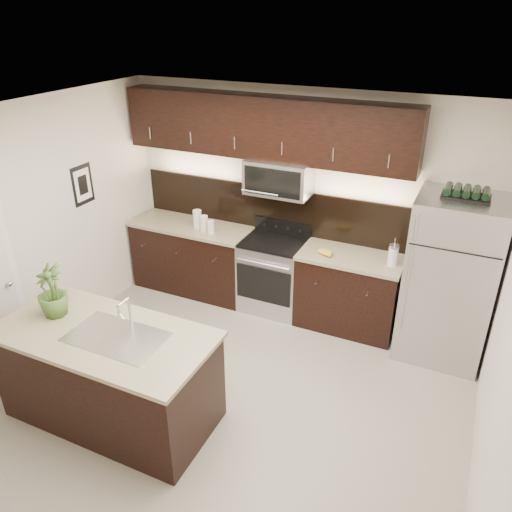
{
  "coord_description": "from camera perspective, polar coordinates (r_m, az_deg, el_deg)",
  "views": [
    {
      "loc": [
        1.84,
        -3.36,
        3.49
      ],
      "look_at": [
        0.04,
        0.55,
        1.31
      ],
      "focal_mm": 35.0,
      "sensor_mm": 36.0,
      "label": 1
    }
  ],
  "objects": [
    {
      "name": "ground",
      "position": [
        5.19,
        -3.01,
        -15.55
      ],
      "size": [
        4.5,
        4.5,
        0.0
      ],
      "primitive_type": "plane",
      "color": "gray",
      "rests_on": "ground"
    },
    {
      "name": "room_walls",
      "position": [
        4.26,
        -5.11,
        1.73
      ],
      "size": [
        4.52,
        4.02,
        2.71
      ],
      "color": "beige",
      "rests_on": "ground"
    },
    {
      "name": "counter_run",
      "position": [
        6.32,
        0.29,
        -1.74
      ],
      "size": [
        3.51,
        0.65,
        0.94
      ],
      "color": "black",
      "rests_on": "ground"
    },
    {
      "name": "upper_fixtures",
      "position": [
        5.83,
        1.19,
        13.41
      ],
      "size": [
        3.49,
        0.4,
        1.66
      ],
      "color": "black",
      "rests_on": "counter_run"
    },
    {
      "name": "island",
      "position": [
        4.86,
        -16.37,
        -12.91
      ],
      "size": [
        1.96,
        0.96,
        0.94
      ],
      "color": "black",
      "rests_on": "ground"
    },
    {
      "name": "sink_faucet",
      "position": [
        4.49,
        -15.6,
        -8.69
      ],
      "size": [
        0.84,
        0.5,
        0.28
      ],
      "color": "silver",
      "rests_on": "island"
    },
    {
      "name": "refrigerator",
      "position": [
        5.62,
        21.22,
        -2.52
      ],
      "size": [
        0.88,
        0.79,
        1.82
      ],
      "primitive_type": "cube",
      "color": "#B2B2B7",
      "rests_on": "ground"
    },
    {
      "name": "wine_rack",
      "position": [
        5.25,
        22.94,
        6.65
      ],
      "size": [
        0.45,
        0.28,
        0.1
      ],
      "color": "black",
      "rests_on": "refrigerator"
    },
    {
      "name": "plant",
      "position": [
        4.86,
        -22.31,
        -3.73
      ],
      "size": [
        0.32,
        0.32,
        0.49
      ],
      "primitive_type": "imported",
      "rotation": [
        0.0,
        0.0,
        -0.18
      ],
      "color": "#3C5A24",
      "rests_on": "island"
    },
    {
      "name": "canisters",
      "position": [
        6.32,
        -6.14,
        3.87
      ],
      "size": [
        0.34,
        0.18,
        0.24
      ],
      "rotation": [
        0.0,
        0.0,
        -0.34
      ],
      "color": "silver",
      "rests_on": "counter_run"
    },
    {
      "name": "french_press",
      "position": [
        5.61,
        15.39,
        0.05
      ],
      "size": [
        0.11,
        0.11,
        0.32
      ],
      "rotation": [
        0.0,
        0.0,
        -0.1
      ],
      "color": "silver",
      "rests_on": "counter_run"
    },
    {
      "name": "bananas",
      "position": [
        5.76,
        7.65,
        0.61
      ],
      "size": [
        0.23,
        0.21,
        0.06
      ],
      "primitive_type": "ellipsoid",
      "rotation": [
        0.0,
        0.0,
        -0.39
      ],
      "color": "gold",
      "rests_on": "counter_run"
    }
  ]
}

